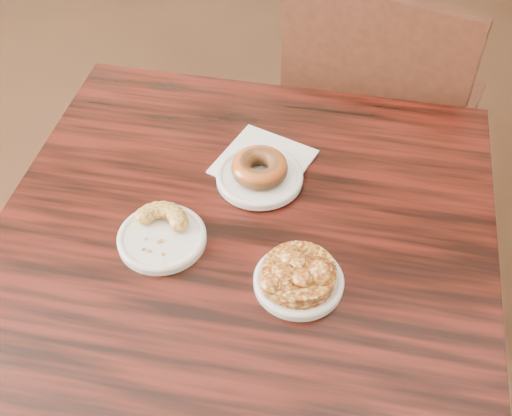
# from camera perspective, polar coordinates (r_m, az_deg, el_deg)

# --- Properties ---
(cafe_table) EXTENTS (0.95, 0.95, 0.75)m
(cafe_table) POSITION_cam_1_polar(r_m,az_deg,el_deg) (1.42, -1.00, -12.19)
(cafe_table) COLOR black
(cafe_table) RESTS_ON floor
(chair_far) EXTENTS (0.65, 0.65, 0.90)m
(chair_far) POSITION_cam_1_polar(r_m,az_deg,el_deg) (1.88, 11.43, 8.71)
(chair_far) COLOR black
(chair_far) RESTS_ON floor
(napkin) EXTENTS (0.21, 0.21, 0.00)m
(napkin) POSITION_cam_1_polar(r_m,az_deg,el_deg) (1.23, 0.67, 4.15)
(napkin) COLOR white
(napkin) RESTS_ON cafe_table
(plate_donut) EXTENTS (0.16, 0.16, 0.01)m
(plate_donut) POSITION_cam_1_polar(r_m,az_deg,el_deg) (1.19, 0.31, 2.76)
(plate_donut) COLOR white
(plate_donut) RESTS_ON napkin
(plate_cruller) EXTENTS (0.15, 0.15, 0.01)m
(plate_cruller) POSITION_cam_1_polar(r_m,az_deg,el_deg) (1.11, -8.36, -2.68)
(plate_cruller) COLOR white
(plate_cruller) RESTS_ON cafe_table
(plate_fritter) EXTENTS (0.15, 0.15, 0.01)m
(plate_fritter) POSITION_cam_1_polar(r_m,az_deg,el_deg) (1.04, 3.81, -6.54)
(plate_fritter) COLOR silver
(plate_fritter) RESTS_ON cafe_table
(glazed_donut) EXTENTS (0.10, 0.10, 0.04)m
(glazed_donut) POSITION_cam_1_polar(r_m,az_deg,el_deg) (1.17, 0.32, 3.62)
(glazed_donut) COLOR maroon
(glazed_donut) RESTS_ON plate_donut
(apple_fritter) EXTENTS (0.16, 0.16, 0.04)m
(apple_fritter) POSITION_cam_1_polar(r_m,az_deg,el_deg) (1.02, 3.88, -5.69)
(apple_fritter) COLOR #3F1606
(apple_fritter) RESTS_ON plate_fritter
(cruller_fragment) EXTENTS (0.11, 0.11, 0.03)m
(cruller_fragment) POSITION_cam_1_polar(r_m,az_deg,el_deg) (1.09, -8.47, -1.97)
(cruller_fragment) COLOR brown
(cruller_fragment) RESTS_ON plate_cruller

